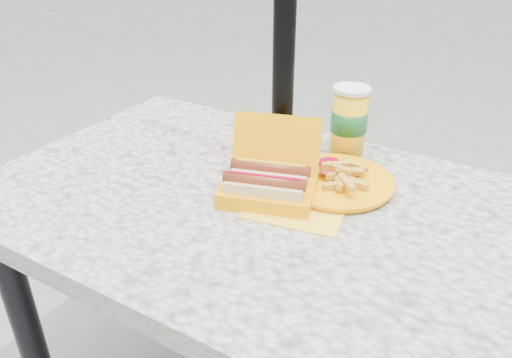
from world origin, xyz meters
The scene contains 5 objects.
picnic_table centered at (0.00, 0.00, 0.64)m, with size 1.20×0.80×0.75m.
umbrella_pole centered at (0.00, 0.16, 1.10)m, with size 0.05×0.05×2.20m, color black.
hotdog_box centered at (0.05, 0.01, 0.79)m, with size 0.25×0.23×0.16m.
fries_plate centered at (0.15, 0.13, 0.76)m, with size 0.29×0.36×0.05m.
soda_cup centered at (0.11, 0.32, 0.84)m, with size 0.09×0.09×0.18m.
Camera 1 is at (0.51, -0.81, 1.32)m, focal length 35.00 mm.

